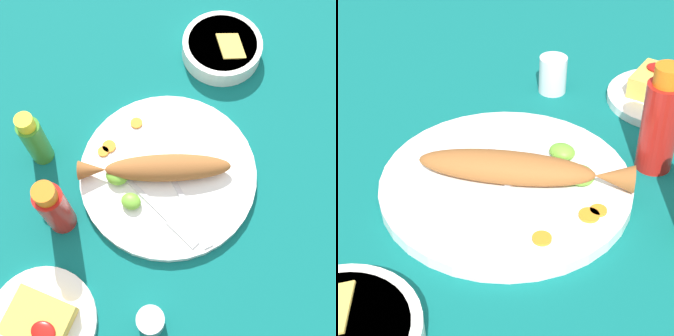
{
  "view_description": "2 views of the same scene",
  "coord_description": "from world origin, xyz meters",
  "views": [
    {
      "loc": [
        0.13,
        -0.33,
        0.87
      ],
      "look_at": [
        0.0,
        0.0,
        0.04
      ],
      "focal_mm": 50.0,
      "sensor_mm": 36.0,
      "label": 1
    },
    {
      "loc": [
        -0.35,
        0.56,
        0.54
      ],
      "look_at": [
        0.0,
        0.0,
        0.04
      ],
      "focal_mm": 65.0,
      "sensor_mm": 36.0,
      "label": 2
    }
  ],
  "objects": [
    {
      "name": "lime_wedge_main",
      "position": [
        -0.09,
        -0.05,
        0.03
      ],
      "size": [
        0.04,
        0.04,
        0.02
      ],
      "primitive_type": "ellipsoid",
      "color": "#6BB233",
      "rests_on": "main_plate"
    },
    {
      "name": "carrot_slice_far",
      "position": [
        -0.13,
        0.01,
        0.02
      ],
      "size": [
        0.03,
        0.03,
        0.0
      ],
      "primitive_type": "cylinder",
      "color": "orange",
      "rests_on": "main_plate"
    },
    {
      "name": "main_plate",
      "position": [
        0.0,
        0.0,
        0.01
      ],
      "size": [
        0.35,
        0.35,
        0.02
      ],
      "primitive_type": "cylinder",
      "color": "white",
      "rests_on": "ground_plane"
    },
    {
      "name": "carrot_slice_mid",
      "position": [
        -0.14,
        -0.01,
        0.02
      ],
      "size": [
        0.02,
        0.02,
        0.0
      ],
      "primitive_type": "cylinder",
      "color": "orange",
      "rests_on": "main_plate"
    },
    {
      "name": "fork_near",
      "position": [
        0.07,
        -0.06,
        0.02
      ],
      "size": [
        0.15,
        0.13,
        0.0
      ],
      "rotation": [
        0.0,
        0.0,
        5.55
      ],
      "color": "silver",
      "rests_on": "main_plate"
    },
    {
      "name": "salt_cup",
      "position": [
        0.08,
        -0.27,
        0.03
      ],
      "size": [
        0.05,
        0.05,
        0.06
      ],
      "color": "silver",
      "rests_on": "ground_plane"
    },
    {
      "name": "fried_fish",
      "position": [
        -0.02,
        -0.01,
        0.04
      ],
      "size": [
        0.29,
        0.16,
        0.04
      ],
      "rotation": [
        0.0,
        0.0,
        0.41
      ],
      "color": "#935628",
      "rests_on": "main_plate"
    },
    {
      "name": "fork_far",
      "position": [
        0.03,
        -0.09,
        0.02
      ],
      "size": [
        0.18,
        0.09,
        0.0
      ],
      "rotation": [
        0.0,
        0.0,
        5.88
      ],
      "color": "silver",
      "rests_on": "main_plate"
    },
    {
      "name": "hot_sauce_bottle_green",
      "position": [
        -0.25,
        -0.05,
        0.07
      ],
      "size": [
        0.04,
        0.04,
        0.15
      ],
      "color": "#3D8428",
      "rests_on": "ground_plane"
    },
    {
      "name": "fries_pile",
      "position": [
        -0.1,
        -0.34,
        0.03
      ],
      "size": [
        0.11,
        0.09,
        0.04
      ],
      "color": "gold",
      "rests_on": "side_plate_fries"
    },
    {
      "name": "hot_sauce_bottle_red",
      "position": [
        -0.15,
        -0.16,
        0.08
      ],
      "size": [
        0.05,
        0.05,
        0.16
      ],
      "color": "#B21914",
      "rests_on": "ground_plane"
    },
    {
      "name": "lime_wedge_side",
      "position": [
        -0.04,
        -0.09,
        0.03
      ],
      "size": [
        0.04,
        0.03,
        0.02
      ],
      "primitive_type": "ellipsoid",
      "color": "#6BB233",
      "rests_on": "main_plate"
    },
    {
      "name": "carrot_slice_near",
      "position": [
        -0.1,
        0.08,
        0.02
      ],
      "size": [
        0.02,
        0.02,
        0.0
      ],
      "primitive_type": "cylinder",
      "color": "orange",
      "rests_on": "main_plate"
    },
    {
      "name": "ground_plane",
      "position": [
        0.0,
        0.0,
        0.0
      ],
      "size": [
        4.0,
        4.0,
        0.0
      ],
      "primitive_type": "plane",
      "color": "#0C605B"
    },
    {
      "name": "side_plate_fries",
      "position": [
        -0.1,
        -0.34,
        0.01
      ],
      "size": [
        0.19,
        0.19,
        0.01
      ],
      "primitive_type": "cylinder",
      "color": "white",
      "rests_on": "ground_plane"
    },
    {
      "name": "guacamole_bowl",
      "position": [
        0.0,
        0.32,
        0.02
      ],
      "size": [
        0.18,
        0.18,
        0.06
      ],
      "color": "white",
      "rests_on": "ground_plane"
    }
  ]
}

